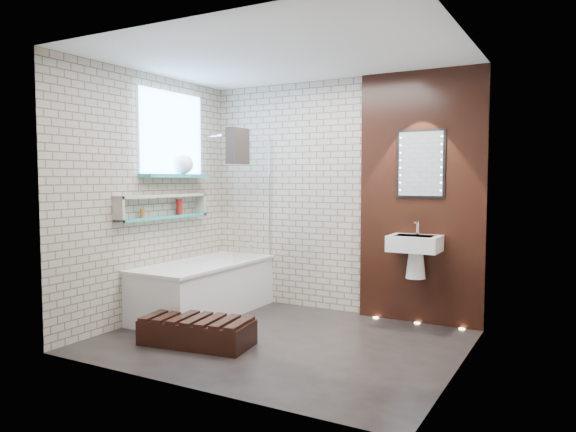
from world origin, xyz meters
The scene contains 15 objects.
ground centered at (0.00, 0.00, 0.00)m, with size 3.20×3.20×0.00m, color black.
room_shell centered at (0.00, 0.00, 1.30)m, with size 3.24×3.20×2.60m.
walnut_panel centered at (0.95, 1.27, 1.30)m, with size 1.30×0.06×2.60m, color black.
clerestory_window centered at (-1.57, 0.35, 1.90)m, with size 0.18×1.00×0.94m.
display_niche centered at (-1.53, 0.15, 1.20)m, with size 0.14×1.30×0.26m.
bathtub centered at (-1.22, 0.45, 0.29)m, with size 0.79×1.74×0.70m.
bath_screen centered at (-0.87, 0.89, 1.28)m, with size 0.01×0.78×1.40m, color white.
towel centered at (-0.87, 0.60, 1.85)m, with size 0.11×0.30×0.39m, color #292420.
shower_head centered at (-1.30, 0.95, 2.00)m, with size 0.18×0.18×0.02m, color silver.
washbasin centered at (0.95, 1.07, 0.79)m, with size 0.50×0.36×0.58m.
led_mirror centered at (0.95, 1.23, 1.65)m, with size 0.50×0.02×0.70m.
walnut_step centered at (-0.60, -0.47, 0.11)m, with size 1.00×0.44×0.22m, color black.
niche_bottles centered at (-1.53, 0.29, 1.18)m, with size 0.07×0.64×0.17m.
sill_vases centered at (-1.50, 0.45, 1.66)m, with size 0.22×0.22×0.22m.
floor_uplights centered at (0.95, 1.20, 0.01)m, with size 0.96×0.06×0.01m.
Camera 1 is at (2.44, -4.26, 1.50)m, focal length 33.64 mm.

